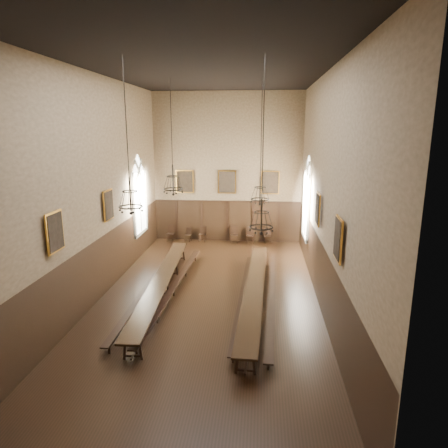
# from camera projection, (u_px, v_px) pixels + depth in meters

# --- Properties ---
(floor) EXTENTS (9.00, 18.00, 0.02)m
(floor) POSITION_uv_depth(u_px,v_px,m) (208.00, 300.00, 16.43)
(floor) COLOR black
(floor) RESTS_ON ground
(ceiling) EXTENTS (9.00, 18.00, 0.02)m
(ceiling) POSITION_uv_depth(u_px,v_px,m) (206.00, 67.00, 14.32)
(ceiling) COLOR black
(ceiling) RESTS_ON ground
(wall_back) EXTENTS (9.00, 0.02, 9.00)m
(wall_back) POSITION_uv_depth(u_px,v_px,m) (227.00, 169.00, 24.09)
(wall_back) COLOR #8B7556
(wall_back) RESTS_ON ground
(wall_front) EXTENTS (9.00, 0.02, 9.00)m
(wall_front) POSITION_uv_depth(u_px,v_px,m) (134.00, 275.00, 6.65)
(wall_front) COLOR #8B7556
(wall_front) RESTS_ON ground
(wall_left) EXTENTS (0.02, 18.00, 9.00)m
(wall_left) POSITION_uv_depth(u_px,v_px,m) (94.00, 190.00, 15.79)
(wall_left) COLOR #8B7556
(wall_left) RESTS_ON ground
(wall_right) EXTENTS (0.02, 18.00, 9.00)m
(wall_right) POSITION_uv_depth(u_px,v_px,m) (326.00, 193.00, 14.96)
(wall_right) COLOR #8B7556
(wall_right) RESTS_ON ground
(wainscot_panelling) EXTENTS (9.00, 18.00, 2.50)m
(wainscot_panelling) POSITION_uv_depth(u_px,v_px,m) (208.00, 271.00, 16.14)
(wainscot_panelling) COLOR black
(wainscot_panelling) RESTS_ON floor
(table_left) EXTENTS (1.30, 10.51, 0.82)m
(table_left) POSITION_uv_depth(u_px,v_px,m) (162.00, 287.00, 16.68)
(table_left) COLOR black
(table_left) RESTS_ON floor
(table_right) EXTENTS (1.08, 10.54, 0.82)m
(table_right) POSITION_uv_depth(u_px,v_px,m) (254.00, 294.00, 15.94)
(table_right) COLOR black
(table_right) RESTS_ON floor
(bench_left_outer) EXTENTS (0.35, 9.36, 0.42)m
(bench_left_outer) POSITION_uv_depth(u_px,v_px,m) (147.00, 291.00, 16.63)
(bench_left_outer) COLOR black
(bench_left_outer) RESTS_ON floor
(bench_left_inner) EXTENTS (0.63, 10.03, 0.45)m
(bench_left_inner) POSITION_uv_depth(u_px,v_px,m) (174.00, 290.00, 16.73)
(bench_left_inner) COLOR black
(bench_left_inner) RESTS_ON floor
(bench_right_inner) EXTENTS (0.52, 9.29, 0.42)m
(bench_right_inner) POSITION_uv_depth(u_px,v_px,m) (243.00, 297.00, 16.08)
(bench_right_inner) COLOR black
(bench_right_inner) RESTS_ON floor
(bench_right_outer) EXTENTS (0.71, 9.92, 0.45)m
(bench_right_outer) POSITION_uv_depth(u_px,v_px,m) (272.00, 297.00, 16.00)
(bench_right_outer) COLOR black
(bench_right_outer) RESTS_ON floor
(chair_0) EXTENTS (0.47, 0.47, 0.99)m
(chair_0) POSITION_uv_depth(u_px,v_px,m) (171.00, 236.00, 24.91)
(chair_0) COLOR black
(chair_0) RESTS_ON floor
(chair_1) EXTENTS (0.47, 0.47, 0.86)m
(chair_1) POSITION_uv_depth(u_px,v_px,m) (188.00, 237.00, 24.84)
(chair_1) COLOR black
(chair_1) RESTS_ON floor
(chair_2) EXTENTS (0.45, 0.45, 0.94)m
(chair_2) POSITION_uv_depth(u_px,v_px,m) (203.00, 237.00, 24.80)
(chair_2) COLOR black
(chair_2) RESTS_ON floor
(chair_4) EXTENTS (0.49, 0.49, 1.02)m
(chair_4) POSITION_uv_depth(u_px,v_px,m) (234.00, 238.00, 24.55)
(chair_4) COLOR black
(chair_4) RESTS_ON floor
(chair_5) EXTENTS (0.47, 0.47, 0.99)m
(chair_5) POSITION_uv_depth(u_px,v_px,m) (250.00, 238.00, 24.44)
(chair_5) COLOR black
(chair_5) RESTS_ON floor
(chair_6) EXTENTS (0.46, 0.46, 0.94)m
(chair_6) POSITION_uv_depth(u_px,v_px,m) (268.00, 239.00, 24.44)
(chair_6) COLOR black
(chair_6) RESTS_ON floor
(chandelier_back_left) EXTENTS (0.91, 0.91, 5.01)m
(chandelier_back_left) POSITION_uv_depth(u_px,v_px,m) (173.00, 182.00, 18.30)
(chandelier_back_left) COLOR black
(chandelier_back_left) RESTS_ON ceiling
(chandelier_back_right) EXTENTS (0.82, 0.82, 5.34)m
(chandelier_back_right) POSITION_uv_depth(u_px,v_px,m) (260.00, 191.00, 17.65)
(chandelier_back_right) COLOR black
(chandelier_back_right) RESTS_ON ceiling
(chandelier_front_left) EXTENTS (0.77, 0.77, 4.70)m
(chandelier_front_left) POSITION_uv_depth(u_px,v_px,m) (130.00, 196.00, 12.70)
(chandelier_front_left) COLOR black
(chandelier_front_left) RESTS_ON ceiling
(chandelier_front_right) EXTENTS (0.77, 0.77, 5.34)m
(chandelier_front_right) POSITION_uv_depth(u_px,v_px,m) (261.00, 215.00, 12.69)
(chandelier_front_right) COLOR black
(chandelier_front_right) RESTS_ON ceiling
(portrait_back_0) EXTENTS (1.10, 0.12, 1.40)m
(portrait_back_0) POSITION_uv_depth(u_px,v_px,m) (185.00, 182.00, 24.39)
(portrait_back_0) COLOR gold
(portrait_back_0) RESTS_ON wall_back
(portrait_back_1) EXTENTS (1.10, 0.12, 1.40)m
(portrait_back_1) POSITION_uv_depth(u_px,v_px,m) (227.00, 182.00, 24.16)
(portrait_back_1) COLOR gold
(portrait_back_1) RESTS_ON wall_back
(portrait_back_2) EXTENTS (1.10, 0.12, 1.40)m
(portrait_back_2) POSITION_uv_depth(u_px,v_px,m) (270.00, 183.00, 23.92)
(portrait_back_2) COLOR gold
(portrait_back_2) RESTS_ON wall_back
(portrait_left_0) EXTENTS (0.12, 1.00, 1.30)m
(portrait_left_0) POSITION_uv_depth(u_px,v_px,m) (108.00, 205.00, 16.93)
(portrait_left_0) COLOR gold
(portrait_left_0) RESTS_ON wall_left
(portrait_left_1) EXTENTS (0.12, 1.00, 1.30)m
(portrait_left_1) POSITION_uv_depth(u_px,v_px,m) (55.00, 232.00, 12.57)
(portrait_left_1) COLOR gold
(portrait_left_1) RESTS_ON wall_left
(portrait_right_0) EXTENTS (0.12, 1.00, 1.30)m
(portrait_right_0) POSITION_uv_depth(u_px,v_px,m) (318.00, 209.00, 16.13)
(portrait_right_0) COLOR gold
(portrait_right_0) RESTS_ON wall_right
(portrait_right_1) EXTENTS (0.12, 1.00, 1.30)m
(portrait_right_1) POSITION_uv_depth(u_px,v_px,m) (338.00, 239.00, 11.77)
(portrait_right_1) COLOR gold
(portrait_right_1) RESTS_ON wall_right
(window_right) EXTENTS (0.20, 2.20, 4.60)m
(window_right) POSITION_uv_depth(u_px,v_px,m) (307.00, 198.00, 20.55)
(window_right) COLOR white
(window_right) RESTS_ON wall_right
(window_left) EXTENTS (0.20, 2.20, 4.60)m
(window_left) POSITION_uv_depth(u_px,v_px,m) (139.00, 195.00, 21.36)
(window_left) COLOR white
(window_left) RESTS_ON wall_left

